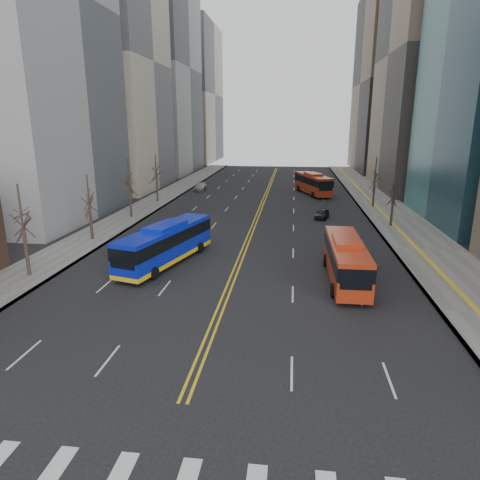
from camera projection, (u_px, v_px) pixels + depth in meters
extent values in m
cube|color=slate|center=(394.00, 217.00, 54.73)|extent=(7.00, 130.00, 0.15)
cube|color=slate|center=(139.00, 211.00, 58.75)|extent=(5.00, 130.00, 0.15)
cube|color=gold|center=(262.00, 201.00, 66.41)|extent=(0.15, 100.00, 0.01)
cube|color=gold|center=(265.00, 201.00, 66.36)|extent=(0.15, 100.00, 0.01)
cube|color=#AFA78D|center=(93.00, 62.00, 74.74)|extent=(22.00, 22.00, 44.00)
cube|color=gray|center=(148.00, 68.00, 99.92)|extent=(20.00, 26.00, 48.00)
cube|color=gray|center=(450.00, 54.00, 72.03)|extent=(20.00, 26.00, 46.00)
cube|color=#AFA78D|center=(186.00, 95.00, 131.48)|extent=(18.00, 30.00, 40.00)
cube|color=brown|center=(398.00, 83.00, 103.30)|extent=(18.00, 30.00, 42.00)
cylinder|color=#2E231C|center=(27.00, 253.00, 33.32)|extent=(0.28, 0.28, 3.90)
cylinder|color=#2E231C|center=(91.00, 223.00, 43.88)|extent=(0.28, 0.28, 3.60)
cylinder|color=#2E231C|center=(130.00, 202.00, 54.35)|extent=(0.28, 0.28, 4.00)
cylinder|color=#2E231C|center=(157.00, 190.00, 64.91)|extent=(0.28, 0.28, 3.80)
cylinder|color=#2E231C|center=(392.00, 212.00, 49.68)|extent=(0.28, 0.28, 3.50)
cylinder|color=#2E231C|center=(374.00, 194.00, 61.12)|extent=(0.28, 0.28, 3.75)
cube|color=#0C1EBE|center=(166.00, 243.00, 36.69)|extent=(5.57, 12.21, 2.84)
cube|color=black|center=(166.00, 237.00, 36.54)|extent=(5.63, 12.24, 1.02)
cube|color=#0C1EBE|center=(165.00, 226.00, 36.28)|extent=(3.03, 4.57, 0.40)
cube|color=yellow|center=(167.00, 257.00, 37.01)|extent=(5.63, 12.24, 0.35)
cylinder|color=black|center=(128.00, 269.00, 34.07)|extent=(0.55, 1.04, 1.00)
cylinder|color=black|center=(154.00, 273.00, 33.15)|extent=(0.55, 1.04, 1.00)
cylinder|color=black|center=(177.00, 245.00, 40.90)|extent=(0.55, 1.04, 1.00)
cylinder|color=black|center=(200.00, 248.00, 39.98)|extent=(0.55, 1.04, 1.00)
cube|color=#B22F13|center=(346.00, 260.00, 32.57)|extent=(2.51, 10.59, 2.72)
cube|color=black|center=(346.00, 253.00, 32.43)|extent=(2.57, 10.61, 0.98)
cube|color=#B22F13|center=(347.00, 241.00, 32.19)|extent=(1.96, 3.72, 0.40)
cylinder|color=black|center=(333.00, 290.00, 29.79)|extent=(0.31, 1.00, 1.00)
cylinder|color=black|center=(368.00, 292.00, 29.53)|extent=(0.31, 1.00, 1.00)
cylinder|color=black|center=(325.00, 260.00, 36.26)|extent=(0.31, 1.00, 1.00)
cylinder|color=black|center=(354.00, 261.00, 36.00)|extent=(0.31, 1.00, 1.00)
cube|color=#B22F13|center=(313.00, 183.00, 72.38)|extent=(6.05, 11.57, 2.95)
cube|color=black|center=(313.00, 180.00, 72.23)|extent=(6.11, 11.60, 1.06)
cube|color=#B22F13|center=(313.00, 174.00, 71.96)|extent=(3.22, 4.42, 0.40)
cylinder|color=black|center=(313.00, 195.00, 69.06)|extent=(0.60, 1.04, 1.00)
cylinder|color=black|center=(328.00, 194.00, 69.55)|extent=(0.60, 1.04, 1.00)
cylinder|color=black|center=(298.00, 188.00, 75.91)|extent=(0.60, 1.04, 1.00)
cylinder|color=black|center=(312.00, 188.00, 76.41)|extent=(0.60, 1.04, 1.00)
imported|color=black|center=(322.00, 214.00, 54.32)|extent=(2.30, 3.86, 1.23)
imported|color=#A0A0A5|center=(200.00, 187.00, 76.81)|extent=(1.93, 4.54, 1.30)
imported|color=black|center=(319.00, 181.00, 85.75)|extent=(3.01, 4.26, 1.08)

